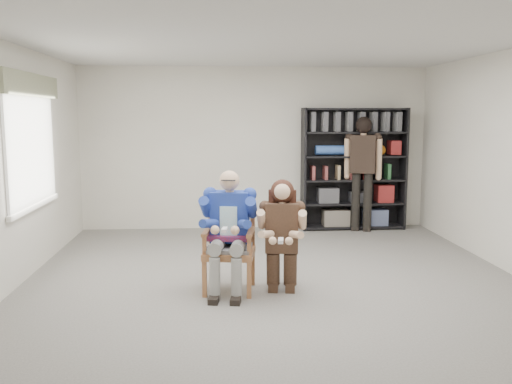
{
  "coord_description": "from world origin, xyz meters",
  "views": [
    {
      "loc": [
        -0.69,
        -5.91,
        1.99
      ],
      "look_at": [
        -0.2,
        0.6,
        1.05
      ],
      "focal_mm": 38.0,
      "sensor_mm": 36.0,
      "label": 1
    }
  ],
  "objects_px": {
    "seated_man": "(229,231)",
    "standing_man": "(362,175)",
    "bookshelf": "(354,169)",
    "kneeling_woman": "(282,238)",
    "armchair": "(229,245)"
  },
  "relations": [
    {
      "from": "kneeling_woman",
      "to": "seated_man",
      "type": "bearing_deg",
      "value": 177.08
    },
    {
      "from": "armchair",
      "to": "seated_man",
      "type": "height_order",
      "value": "seated_man"
    },
    {
      "from": "seated_man",
      "to": "kneeling_woman",
      "type": "height_order",
      "value": "seated_man"
    },
    {
      "from": "kneeling_woman",
      "to": "bookshelf",
      "type": "relative_size",
      "value": 0.6
    },
    {
      "from": "seated_man",
      "to": "standing_man",
      "type": "relative_size",
      "value": 0.72
    },
    {
      "from": "bookshelf",
      "to": "armchair",
      "type": "bearing_deg",
      "value": -124.6
    },
    {
      "from": "seated_man",
      "to": "bookshelf",
      "type": "relative_size",
      "value": 0.66
    },
    {
      "from": "bookshelf",
      "to": "standing_man",
      "type": "bearing_deg",
      "value": -65.13
    },
    {
      "from": "armchair",
      "to": "kneeling_woman",
      "type": "relative_size",
      "value": 0.84
    },
    {
      "from": "seated_man",
      "to": "bookshelf",
      "type": "bearing_deg",
      "value": 64.17
    },
    {
      "from": "seated_man",
      "to": "bookshelf",
      "type": "distance_m",
      "value": 3.97
    },
    {
      "from": "seated_man",
      "to": "bookshelf",
      "type": "xyz_separation_m",
      "value": [
        2.24,
        3.25,
        0.36
      ]
    },
    {
      "from": "armchair",
      "to": "bookshelf",
      "type": "bearing_deg",
      "value": 64.17
    },
    {
      "from": "armchair",
      "to": "seated_man",
      "type": "bearing_deg",
      "value": 0.0
    },
    {
      "from": "kneeling_woman",
      "to": "standing_man",
      "type": "xyz_separation_m",
      "value": [
        1.76,
        3.16,
        0.33
      ]
    }
  ]
}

